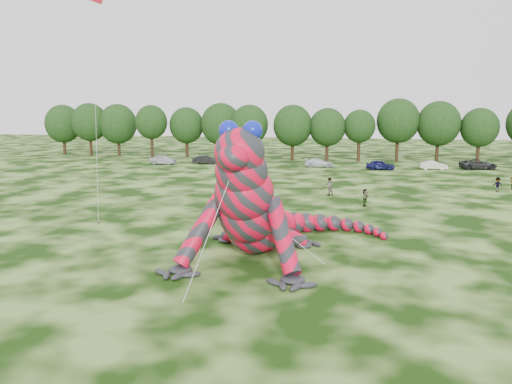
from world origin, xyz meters
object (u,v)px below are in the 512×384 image
Objects in this scene: tree_2 at (118,130)px; tree_7 at (293,133)px; tree_10 at (398,130)px; car_2 at (249,161)px; spectator_2 at (498,185)px; tree_11 at (438,132)px; spectator_0 at (271,189)px; car_1 at (205,160)px; flying_kite at (93,14)px; tree_1 at (90,129)px; car_4 at (380,165)px; inflatable_gecko at (259,186)px; car_3 at (319,163)px; spectator_5 at (365,198)px; tree_12 at (479,136)px; tree_0 at (63,130)px; tree_9 at (359,136)px; car_6 at (478,164)px; car_0 at (163,160)px; tree_5 at (221,131)px; spectator_1 at (329,187)px; tree_6 at (250,132)px; car_5 at (434,165)px; tree_8 at (327,135)px; tree_3 at (152,131)px; tree_4 at (187,132)px; spectator_4 at (235,169)px.

tree_2 is 33.00m from tree_7.
car_2 is at bearing -156.17° from tree_10.
tree_11 is at bearing -90.70° from spectator_2.
car_1 is at bearing 129.27° from spectator_0.
tree_10 is at bearing -65.25° from car_1.
flying_kite is 60.41m from tree_10.
tree_1 is at bearing -28.64° from spectator_2.
car_4 is at bearing -87.55° from car_1.
car_3 is (0.83, 45.76, -3.59)m from inflatable_gecko.
tree_2 is 5.96× the size of spectator_2.
car_4 is 20.99m from spectator_2.
car_2 is (27.08, -10.49, -4.15)m from tree_2.
tree_1 is 6.05× the size of spectator_5.
tree_12 is at bearing -71.16° from car_1.
tree_9 is (55.62, -1.89, -0.42)m from tree_0.
tree_12 is 8.78m from car_6.
car_4 is at bearing -35.71° from tree_7.
tree_9 is at bearing -63.68° from car_1.
inflatable_gecko is 16.51m from flying_kite.
tree_11 is 45.12m from car_0.
tree_5 is at bearing 6.02° from car_1.
car_4 is 2.56× the size of spectator_2.
car_1 is 0.83× the size of car_2.
tree_9 is 37.39m from spectator_0.
spectator_5 is at bearing -115.41° from tree_12.
tree_1 reaches higher than spectator_1.
spectator_1 is (52.31, -35.88, -3.81)m from tree_0.
tree_6 is 5.45× the size of spectator_0.
car_3 is at bearing -29.71° from tree_5.
spectator_0 reaches higher than car_0.
car_3 is at bearing 92.03° from car_5.
tree_6 is 13.34m from tree_8.
tree_1 is 5.18× the size of spectator_1.
flying_kite is 43.78m from spectator_2.
car_1 is 1.03× the size of car_5.
tree_8 is (31.50, -0.08, -0.25)m from tree_3.
flying_kite reaches higher than car_6.
car_1 is 7.45m from car_2.
tree_4 is at bearing 2.02° from tree_1.
spectator_0 is (15.11, -37.19, -4.03)m from tree_5.
spectator_5 is at bearing -36.17° from tree_0.
car_2 is at bearing -161.54° from tree_11.
tree_2 is 2.17× the size of car_3.
tree_5 reaches higher than spectator_2.
tree_1 is at bearing 175.55° from tree_3.
tree_3 is at bearing 138.04° from spectator_0.
tree_2 reaches higher than car_0.
tree_6 reaches higher than spectator_2.
spectator_4 is (-11.05, -20.81, -3.54)m from tree_8.
tree_3 is 18.16m from tree_6.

